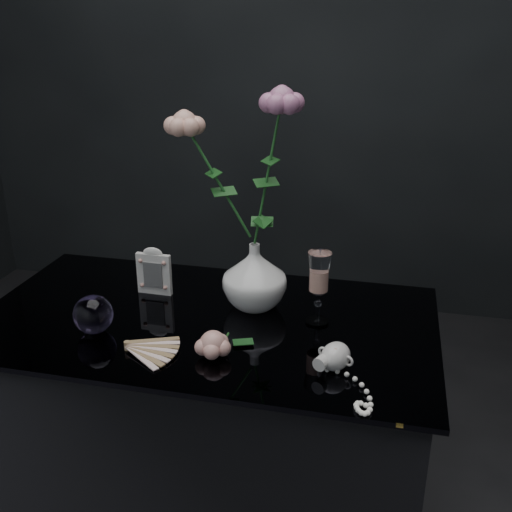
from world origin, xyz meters
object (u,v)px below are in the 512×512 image
(vase, at_px, (255,276))
(picture_frame, at_px, (154,271))
(paperweight, at_px, (93,314))
(loose_rose, at_px, (213,344))
(wine_glass, at_px, (318,288))
(pearl_jar, at_px, (336,355))

(vase, distance_m, picture_frame, 0.26)
(paperweight, bearing_deg, loose_rose, -7.02)
(vase, bearing_deg, wine_glass, -16.59)
(picture_frame, bearing_deg, vase, -1.71)
(picture_frame, height_order, paperweight, picture_frame)
(paperweight, bearing_deg, vase, 32.83)
(wine_glass, distance_m, paperweight, 0.50)
(loose_rose, bearing_deg, vase, 91.63)
(wine_glass, xyz_separation_m, picture_frame, (-0.42, 0.06, -0.02))
(picture_frame, relative_size, loose_rose, 0.75)
(vase, xyz_separation_m, loose_rose, (-0.03, -0.24, -0.05))
(loose_rose, bearing_deg, picture_frame, 141.30)
(paperweight, xyz_separation_m, pearl_jar, (0.53, -0.02, -0.01))
(picture_frame, bearing_deg, pearl_jar, -25.35)
(paperweight, bearing_deg, pearl_jar, -2.53)
(vase, xyz_separation_m, paperweight, (-0.31, -0.20, -0.04))
(vase, relative_size, picture_frame, 1.29)
(vase, relative_size, wine_glass, 0.93)
(paperweight, height_order, pearl_jar, paperweight)
(vase, xyz_separation_m, wine_glass, (0.16, -0.05, 0.01))
(wine_glass, relative_size, paperweight, 1.97)
(wine_glass, height_order, paperweight, wine_glass)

